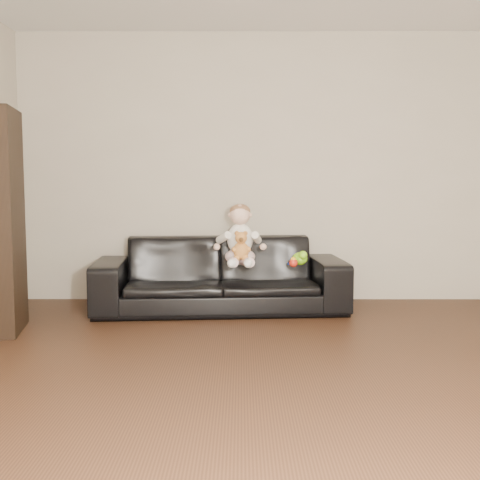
{
  "coord_description": "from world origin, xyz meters",
  "views": [
    {
      "loc": [
        -0.33,
        -3.16,
        1.16
      ],
      "look_at": [
        -0.34,
        2.14,
        0.65
      ],
      "focal_mm": 45.0,
      "sensor_mm": 36.0,
      "label": 1
    }
  ],
  "objects_px": {
    "toy_green": "(300,259)",
    "toy_rattle": "(293,263)",
    "baby": "(240,238)",
    "teddy_bear": "(241,246)",
    "toy_blue_disc": "(293,264)",
    "sofa": "(220,274)"
  },
  "relations": [
    {
      "from": "toy_green",
      "to": "toy_blue_disc",
      "type": "distance_m",
      "value": 0.08
    },
    {
      "from": "baby",
      "to": "teddy_bear",
      "type": "height_order",
      "value": "baby"
    },
    {
      "from": "baby",
      "to": "teddy_bear",
      "type": "xyz_separation_m",
      "value": [
        0.01,
        -0.16,
        -0.05
      ]
    },
    {
      "from": "toy_green",
      "to": "baby",
      "type": "bearing_deg",
      "value": 179.08
    },
    {
      "from": "sofa",
      "to": "toy_rattle",
      "type": "xyz_separation_m",
      "value": [
        0.64,
        -0.27,
        0.14
      ]
    },
    {
      "from": "baby",
      "to": "toy_blue_disc",
      "type": "distance_m",
      "value": 0.53
    },
    {
      "from": "toy_green",
      "to": "sofa",
      "type": "bearing_deg",
      "value": 169.51
    },
    {
      "from": "sofa",
      "to": "toy_blue_disc",
      "type": "xyz_separation_m",
      "value": [
        0.65,
        -0.1,
        0.11
      ]
    },
    {
      "from": "sofa",
      "to": "teddy_bear",
      "type": "distance_m",
      "value": 0.45
    },
    {
      "from": "toy_rattle",
      "to": "sofa",
      "type": "bearing_deg",
      "value": 157.01
    },
    {
      "from": "baby",
      "to": "sofa",
      "type": "bearing_deg",
      "value": 136.45
    },
    {
      "from": "teddy_bear",
      "to": "toy_green",
      "type": "distance_m",
      "value": 0.56
    },
    {
      "from": "toy_rattle",
      "to": "toy_blue_disc",
      "type": "xyz_separation_m",
      "value": [
        0.01,
        0.18,
        -0.03
      ]
    },
    {
      "from": "baby",
      "to": "toy_green",
      "type": "xyz_separation_m",
      "value": [
        0.53,
        -0.01,
        -0.18
      ]
    },
    {
      "from": "sofa",
      "to": "toy_green",
      "type": "relative_size",
      "value": 13.84
    },
    {
      "from": "teddy_bear",
      "to": "toy_rattle",
      "type": "xyz_separation_m",
      "value": [
        0.45,
        0.01,
        -0.15
      ]
    },
    {
      "from": "teddy_bear",
      "to": "toy_blue_disc",
      "type": "xyz_separation_m",
      "value": [
        0.46,
        0.19,
        -0.18
      ]
    },
    {
      "from": "toy_green",
      "to": "toy_rattle",
      "type": "relative_size",
      "value": 2.14
    },
    {
      "from": "teddy_bear",
      "to": "toy_rattle",
      "type": "distance_m",
      "value": 0.47
    },
    {
      "from": "sofa",
      "to": "toy_green",
      "type": "bearing_deg",
      "value": -14.81
    },
    {
      "from": "sofa",
      "to": "toy_rattle",
      "type": "relative_size",
      "value": 29.63
    },
    {
      "from": "toy_rattle",
      "to": "teddy_bear",
      "type": "bearing_deg",
      "value": -178.13
    }
  ]
}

